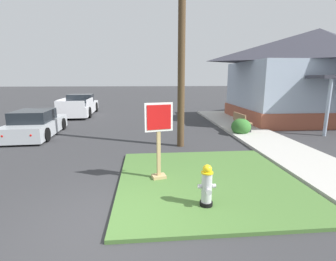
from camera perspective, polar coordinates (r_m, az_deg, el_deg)
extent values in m
plane|color=#333335|center=(5.06, -12.62, -20.97)|extent=(160.00, 160.00, 0.00)
cube|color=#477033|center=(6.90, 9.09, -11.10)|extent=(4.71, 4.83, 0.08)
cube|color=#B2AFA8|center=(12.08, 20.43, -1.53)|extent=(2.20, 17.76, 0.12)
cylinder|color=black|center=(5.55, 8.74, -16.20)|extent=(0.27, 0.27, 0.08)
cylinder|color=#BCBCC1|center=(5.39, 8.87, -12.82)|extent=(0.22, 0.22, 0.64)
cylinder|color=yellow|center=(5.26, 8.99, -9.50)|extent=(0.25, 0.25, 0.03)
sphere|color=yellow|center=(5.23, 9.01, -8.74)|extent=(0.19, 0.19, 0.19)
cube|color=yellow|center=(5.21, 9.04, -8.02)|extent=(0.04, 0.04, 0.04)
cylinder|color=#BCBCC1|center=(5.34, 7.28, -12.62)|extent=(0.08, 0.09, 0.09)
cylinder|color=#BCBCC1|center=(5.41, 10.46, -12.40)|extent=(0.08, 0.09, 0.09)
cylinder|color=#BCBCC1|center=(5.26, 9.29, -13.72)|extent=(0.12, 0.09, 0.12)
cube|color=tan|center=(6.53, -2.18, -2.75)|extent=(0.11, 0.11, 1.98)
cube|color=tan|center=(6.83, -2.12, -10.47)|extent=(0.41, 0.36, 0.08)
cube|color=white|center=(6.34, -2.10, 3.07)|extent=(0.73, 0.18, 0.75)
cube|color=red|center=(6.33, -2.06, 3.05)|extent=(0.62, 0.16, 0.63)
cylinder|color=black|center=(8.64, -7.78, -6.48)|extent=(0.70, 0.70, 0.02)
cube|color=#ADB2B7|center=(13.48, -27.97, 0.68)|extent=(1.98, 4.28, 0.64)
cube|color=black|center=(13.20, -28.52, 2.89)|extent=(1.62, 2.00, 0.56)
cylinder|color=black|center=(14.99, -29.28, 1.17)|extent=(0.25, 0.63, 0.62)
cylinder|color=black|center=(14.46, -23.08, 1.40)|extent=(0.25, 0.63, 0.62)
cylinder|color=black|center=(12.65, -33.47, -1.04)|extent=(0.25, 0.63, 0.62)
cylinder|color=black|center=(12.02, -26.25, -0.87)|extent=(0.25, 0.63, 0.62)
sphere|color=white|center=(15.55, -27.31, 2.31)|extent=(0.14, 0.14, 0.14)
sphere|color=red|center=(11.82, -33.77, -1.07)|extent=(0.12, 0.12, 0.12)
sphere|color=white|center=(15.23, -23.53, 2.47)|extent=(0.14, 0.14, 0.14)
sphere|color=red|center=(11.39, -28.95, -0.96)|extent=(0.12, 0.12, 0.12)
cube|color=silver|center=(19.88, -19.71, 4.86)|extent=(2.31, 5.69, 0.68)
cube|color=black|center=(20.59, -19.40, 6.90)|extent=(1.86, 1.54, 0.68)
cube|color=silver|center=(19.10, -23.27, 6.02)|extent=(0.22, 2.35, 0.44)
cube|color=silver|center=(18.69, -17.50, 6.33)|extent=(0.22, 2.35, 0.44)
cube|color=silver|center=(17.16, -21.65, 5.58)|extent=(1.84, 0.19, 0.44)
cylinder|color=black|center=(21.73, -21.30, 4.98)|extent=(0.30, 0.77, 0.76)
cylinder|color=black|center=(21.37, -16.27, 5.21)|extent=(0.30, 0.77, 0.76)
cylinder|color=black|center=(18.50, -23.62, 3.70)|extent=(0.30, 0.77, 0.76)
cylinder|color=black|center=(18.08, -17.75, 3.97)|extent=(0.30, 0.77, 0.76)
cube|color=#93704C|center=(13.20, 16.72, 2.03)|extent=(0.48, 1.43, 0.06)
cube|color=#93704C|center=(13.09, 16.07, 2.97)|extent=(0.13, 1.41, 0.38)
cube|color=#2D2D33|center=(12.69, 17.84, 0.50)|extent=(0.36, 0.08, 0.41)
cube|color=#2D2D33|center=(13.80, 15.58, 1.52)|extent=(0.36, 0.08, 0.41)
cylinder|color=#4C3823|center=(10.12, 3.23, 26.22)|extent=(0.28, 0.28, 10.43)
cube|color=brown|center=(18.69, 29.77, 3.42)|extent=(9.47, 6.04, 0.90)
cube|color=#9EADC1|center=(18.56, 30.37, 9.06)|extent=(9.28, 5.92, 2.80)
pyramid|color=#33333D|center=(18.66, 31.17, 16.39)|extent=(9.94, 6.34, 1.99)
cylinder|color=#9EADC1|center=(13.92, 32.83, 4.56)|extent=(0.16, 0.16, 2.77)
ellipsoid|color=#34702D|center=(12.55, 16.43, 0.83)|extent=(0.94, 0.94, 0.81)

